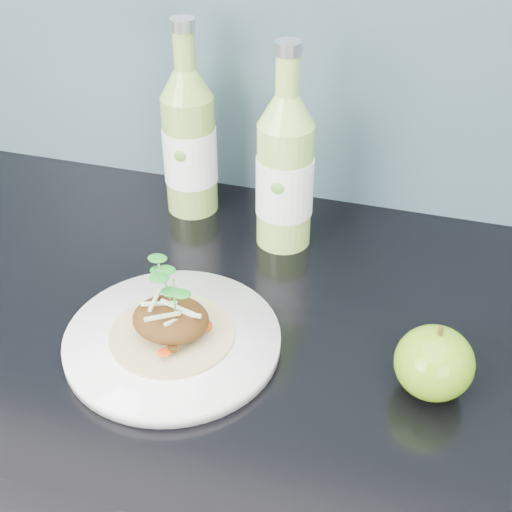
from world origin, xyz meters
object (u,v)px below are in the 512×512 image
object	(u,v)px
green_apple	(434,363)
cider_bottle_left	(190,142)
cider_bottle_right	(285,172)
dinner_plate	(173,341)

from	to	relation	value
green_apple	cider_bottle_left	size ratio (longest dim) A/B	0.37
cider_bottle_left	cider_bottle_right	distance (m)	0.16
dinner_plate	green_apple	distance (m)	0.29
cider_bottle_left	cider_bottle_right	world-z (taller)	same
cider_bottle_left	green_apple	bearing A→B (deg)	-45.23
green_apple	dinner_plate	bearing A→B (deg)	-177.30
green_apple	cider_bottle_right	xyz separation A→B (m)	(-0.22, 0.23, 0.07)
green_apple	cider_bottle_left	xyz separation A→B (m)	(-0.37, 0.27, 0.07)
dinner_plate	cider_bottle_right	distance (m)	0.27
green_apple	cider_bottle_left	world-z (taller)	cider_bottle_left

